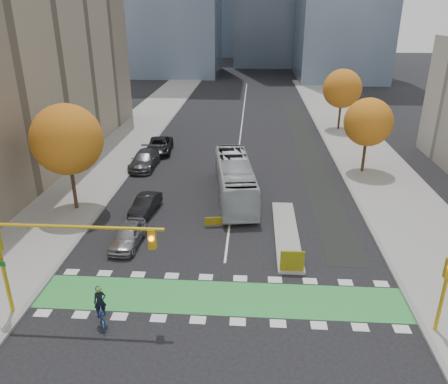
# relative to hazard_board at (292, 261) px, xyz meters

# --- Properties ---
(ground) EXTENTS (300.00, 300.00, 0.00)m
(ground) POSITION_rel_hazard_board_xyz_m (-4.00, -4.20, -0.80)
(ground) COLOR black
(ground) RESTS_ON ground
(sidewalk_west) EXTENTS (7.00, 120.00, 0.15)m
(sidewalk_west) POSITION_rel_hazard_board_xyz_m (-17.50, 15.80, -0.73)
(sidewalk_west) COLOR gray
(sidewalk_west) RESTS_ON ground
(sidewalk_east) EXTENTS (7.00, 120.00, 0.15)m
(sidewalk_east) POSITION_rel_hazard_board_xyz_m (9.50, 15.80, -0.73)
(sidewalk_east) COLOR gray
(sidewalk_east) RESTS_ON ground
(curb_west) EXTENTS (0.30, 120.00, 0.16)m
(curb_west) POSITION_rel_hazard_board_xyz_m (-14.00, 15.80, -0.73)
(curb_west) COLOR gray
(curb_west) RESTS_ON ground
(curb_east) EXTENTS (0.30, 120.00, 0.16)m
(curb_east) POSITION_rel_hazard_board_xyz_m (6.00, 15.80, -0.73)
(curb_east) COLOR gray
(curb_east) RESTS_ON ground
(bike_crossing) EXTENTS (20.00, 3.00, 0.01)m
(bike_crossing) POSITION_rel_hazard_board_xyz_m (-4.00, -2.70, -0.79)
(bike_crossing) COLOR green
(bike_crossing) RESTS_ON ground
(centre_line) EXTENTS (0.15, 70.00, 0.01)m
(centre_line) POSITION_rel_hazard_board_xyz_m (-4.00, 35.80, -0.80)
(centre_line) COLOR silver
(centre_line) RESTS_ON ground
(bike_lane_paint) EXTENTS (2.50, 50.00, 0.01)m
(bike_lane_paint) POSITION_rel_hazard_board_xyz_m (3.50, 25.80, -0.80)
(bike_lane_paint) COLOR black
(bike_lane_paint) RESTS_ON ground
(median_island) EXTENTS (1.60, 10.00, 0.16)m
(median_island) POSITION_rel_hazard_board_xyz_m (0.00, 4.80, -0.72)
(median_island) COLOR gray
(median_island) RESTS_ON ground
(hazard_board) EXTENTS (1.40, 0.12, 1.30)m
(hazard_board) POSITION_rel_hazard_board_xyz_m (0.00, 0.00, 0.00)
(hazard_board) COLOR yellow
(hazard_board) RESTS_ON median_island
(tree_west) EXTENTS (5.20, 5.20, 8.22)m
(tree_west) POSITION_rel_hazard_board_xyz_m (-16.00, 7.80, 4.82)
(tree_west) COLOR #332114
(tree_west) RESTS_ON ground
(tree_east_near) EXTENTS (4.40, 4.40, 7.08)m
(tree_east_near) POSITION_rel_hazard_board_xyz_m (8.00, 17.80, 4.06)
(tree_east_near) COLOR #332114
(tree_east_near) RESTS_ON ground
(tree_east_far) EXTENTS (4.80, 4.80, 7.65)m
(tree_east_far) POSITION_rel_hazard_board_xyz_m (8.50, 33.80, 4.44)
(tree_east_far) COLOR #332114
(tree_east_far) RESTS_ON ground
(traffic_signal_west) EXTENTS (8.53, 0.56, 5.20)m
(traffic_signal_west) POSITION_rel_hazard_board_xyz_m (-11.93, -4.71, 3.23)
(traffic_signal_west) COLOR #BF9914
(traffic_signal_west) RESTS_ON ground
(traffic_signal_east) EXTENTS (0.35, 0.43, 4.10)m
(traffic_signal_east) POSITION_rel_hazard_board_xyz_m (6.50, -4.71, 1.93)
(traffic_signal_east) COLOR #BF9914
(traffic_signal_east) RESTS_ON ground
(cyclist) EXTENTS (1.36, 1.95, 2.13)m
(cyclist) POSITION_rel_hazard_board_xyz_m (-9.68, -5.15, -0.09)
(cyclist) COLOR navy
(cyclist) RESTS_ON ground
(bus) EXTENTS (4.11, 11.56, 3.15)m
(bus) POSITION_rel_hazard_board_xyz_m (-3.86, 11.05, 0.77)
(bus) COLOR silver
(bus) RESTS_ON ground
(parked_car_a) EXTENTS (1.88, 4.24, 1.42)m
(parked_car_a) POSITION_rel_hazard_board_xyz_m (-10.50, 2.63, -0.09)
(parked_car_a) COLOR gray
(parked_car_a) RESTS_ON ground
(parked_car_b) EXTENTS (1.89, 4.15, 1.32)m
(parked_car_b) POSITION_rel_hazard_board_xyz_m (-10.50, 7.63, -0.14)
(parked_car_b) COLOR black
(parked_car_b) RESTS_ON ground
(parked_car_c) EXTENTS (2.35, 5.57, 1.61)m
(parked_car_c) POSITION_rel_hazard_board_xyz_m (-13.00, 17.79, 0.00)
(parked_car_c) COLOR #454549
(parked_car_c) RESTS_ON ground
(parked_car_d) EXTENTS (2.96, 5.68, 1.53)m
(parked_car_d) POSITION_rel_hazard_board_xyz_m (-12.54, 22.79, -0.04)
(parked_car_d) COLOR black
(parked_car_d) RESTS_ON ground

